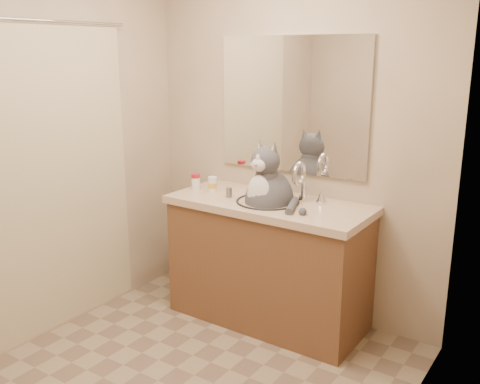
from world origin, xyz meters
name	(u,v)px	position (x,y,z in m)	size (l,w,h in m)	color
room	(169,177)	(0.00, 0.00, 1.20)	(2.22, 2.52, 2.42)	gray
vanity	(268,259)	(0.00, 0.96, 0.44)	(1.34, 0.59, 1.12)	brown
mirror	(292,105)	(0.00, 1.24, 1.45)	(1.10, 0.02, 0.90)	white
shower_curtain	(53,179)	(-1.05, 0.10, 1.03)	(0.02, 1.30, 1.93)	beige
cat	(268,196)	(0.01, 0.94, 0.89)	(0.44, 0.38, 0.62)	#4E4E53
pill_bottle_redcap	(196,182)	(-0.59, 0.94, 0.91)	(0.08, 0.08, 0.11)	white
pill_bottle_orange	(212,184)	(-0.46, 0.96, 0.90)	(0.08, 0.08, 0.10)	white
grey_canister	(229,192)	(-0.27, 0.89, 0.88)	(0.05, 0.05, 0.07)	slate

